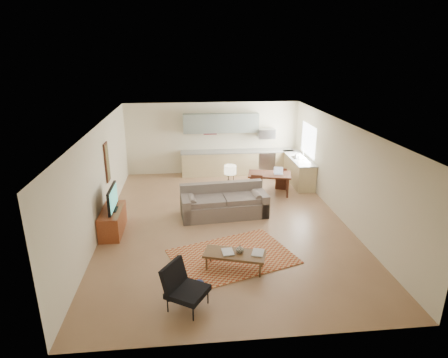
{
  "coord_description": "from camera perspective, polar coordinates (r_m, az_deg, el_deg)",
  "views": [
    {
      "loc": [
        -0.99,
        -9.37,
        4.5
      ],
      "look_at": [
        0.0,
        0.3,
        1.15
      ],
      "focal_mm": 30.0,
      "sensor_mm": 36.0,
      "label": 1
    }
  ],
  "objects": [
    {
      "name": "room",
      "position": [
        9.94,
        0.18,
        0.53
      ],
      "size": [
        9.0,
        9.0,
        9.0
      ],
      "color": "#906747",
      "rests_on": "ground"
    },
    {
      "name": "kitchen_microwave",
      "position": [
        14.21,
        6.49,
        6.9
      ],
      "size": [
        0.62,
        0.4,
        0.35
      ],
      "primitive_type": "cube",
      "color": "#A5A8AD",
      "rests_on": "room"
    },
    {
      "name": "dining_chair_far",
      "position": [
        12.95,
        8.76,
        0.24
      ],
      "size": [
        0.48,
        0.49,
        0.77
      ],
      "primitive_type": null,
      "rotation": [
        0.0,
        0.0,
        2.78
      ],
      "color": "#3E1E12",
      "rests_on": "floor"
    },
    {
      "name": "book_a",
      "position": [
        8.14,
        -0.29,
        -11.14
      ],
      "size": [
        0.29,
        0.36,
        0.03
      ],
      "primitive_type": "imported",
      "rotation": [
        0.0,
        0.0,
        0.07
      ],
      "color": "maroon",
      "rests_on": "coffee_table"
    },
    {
      "name": "vase",
      "position": [
        8.14,
        2.43,
        -10.58
      ],
      "size": [
        0.21,
        0.21,
        0.18
      ],
      "primitive_type": "imported",
      "rotation": [
        0.0,
        0.0,
        -0.11
      ],
      "color": "black",
      "rests_on": "coffee_table"
    },
    {
      "name": "dining_chair_near",
      "position": [
        11.83,
        4.86,
        -1.4
      ],
      "size": [
        0.47,
        0.49,
        0.78
      ],
      "primitive_type": null,
      "rotation": [
        0.0,
        0.0,
        -0.32
      ],
      "color": "#3E1E12",
      "rests_on": "floor"
    },
    {
      "name": "kitchen_range",
      "position": [
        14.46,
        6.35,
        2.62
      ],
      "size": [
        0.62,
        0.62,
        0.9
      ],
      "primitive_type": "cube",
      "color": "#A5A8AD",
      "rests_on": "ground"
    },
    {
      "name": "armchair",
      "position": [
        7.08,
        -5.57,
        -16.17
      ],
      "size": [
        1.03,
        1.03,
        0.86
      ],
      "primitive_type": null,
      "rotation": [
        0.0,
        0.0,
        1.01
      ],
      "color": "black",
      "rests_on": "floor"
    },
    {
      "name": "kitchen_counter_back",
      "position": [
        14.27,
        2.02,
        2.54
      ],
      "size": [
        4.26,
        0.64,
        0.92
      ],
      "primitive_type": null,
      "color": "tan",
      "rests_on": "ground"
    },
    {
      "name": "soap_bottle",
      "position": [
        13.37,
        11.0,
        3.54
      ],
      "size": [
        0.13,
        0.13,
        0.19
      ],
      "primitive_type": "imported",
      "rotation": [
        0.0,
        0.0,
        0.24
      ],
      "color": "beige",
      "rests_on": "kitchen_counter_right"
    },
    {
      "name": "laptop",
      "position": [
        12.23,
        8.33,
        1.21
      ],
      "size": [
        0.32,
        0.26,
        0.22
      ],
      "primitive_type": null,
      "rotation": [
        0.0,
        0.0,
        -0.15
      ],
      "color": "#A5A8AD",
      "rests_on": "dining_table"
    },
    {
      "name": "tv",
      "position": [
        9.93,
        -16.65,
        -2.88
      ],
      "size": [
        0.1,
        1.04,
        0.62
      ],
      "primitive_type": null,
      "color": "black",
      "rests_on": "tv_credenza"
    },
    {
      "name": "coffee_table",
      "position": [
        8.25,
        1.61,
        -12.4
      ],
      "size": [
        1.41,
        0.89,
        0.4
      ],
      "primitive_type": null,
      "rotation": [
        0.0,
        0.0,
        -0.3
      ],
      "color": "#54391F",
      "rests_on": "floor"
    },
    {
      "name": "table_lamp",
      "position": [
        11.03,
        0.95,
        0.7
      ],
      "size": [
        0.48,
        0.48,
        0.59
      ],
      "primitive_type": null,
      "rotation": [
        0.0,
        0.0,
        0.48
      ],
      "color": "beige",
      "rests_on": "console_table"
    },
    {
      "name": "triptych",
      "position": [
        14.14,
        -2.14,
        7.78
      ],
      "size": [
        1.7,
        0.04,
        0.5
      ],
      "primitive_type": null,
      "color": "beige",
      "rests_on": "room"
    },
    {
      "name": "sofa",
      "position": [
        10.65,
        -0.0,
        -3.39
      ],
      "size": [
        2.62,
        1.32,
        0.88
      ],
      "primitive_type": null,
      "rotation": [
        0.0,
        0.0,
        0.09
      ],
      "color": "#695D55",
      "rests_on": "floor"
    },
    {
      "name": "console_table",
      "position": [
        11.26,
        0.93,
        -2.51
      ],
      "size": [
        0.74,
        0.61,
        0.74
      ],
      "primitive_type": null,
      "rotation": [
        0.0,
        0.0,
        0.34
      ],
      "color": "#3E1E12",
      "rests_on": "floor"
    },
    {
      "name": "window_right",
      "position": [
        13.4,
        12.74,
        5.82
      ],
      "size": [
        0.02,
        1.4,
        1.05
      ],
      "primitive_type": "cube",
      "color": "white",
      "rests_on": "room"
    },
    {
      "name": "book_b",
      "position": [
        8.19,
        4.32,
        -11.03
      ],
      "size": [
        0.45,
        0.49,
        0.03
      ],
      "primitive_type": "imported",
      "rotation": [
        0.0,
        0.0,
        -0.33
      ],
      "color": "navy",
      "rests_on": "coffee_table"
    },
    {
      "name": "tv_credenza",
      "position": [
        10.18,
        -16.61,
        -6.14
      ],
      "size": [
        0.52,
        1.35,
        0.62
      ],
      "primitive_type": null,
      "color": "brown",
      "rests_on": "floor"
    },
    {
      "name": "kitchen_counter_right",
      "position": [
        13.59,
        11.21,
        1.34
      ],
      "size": [
        0.64,
        2.26,
        0.92
      ],
      "primitive_type": null,
      "color": "tan",
      "rests_on": "ground"
    },
    {
      "name": "rug",
      "position": [
        8.78,
        1.3,
        -11.73
      ],
      "size": [
        3.12,
        2.61,
        0.02
      ],
      "primitive_type": "cube",
      "rotation": [
        0.0,
        0.0,
        0.33
      ],
      "color": "maroon",
      "rests_on": "floor"
    },
    {
      "name": "upper_cabinets",
      "position": [
        14.0,
        -0.46,
        8.51
      ],
      "size": [
        2.8,
        0.34,
        0.7
      ],
      "primitive_type": "cube",
      "color": "gray",
      "rests_on": "room"
    },
    {
      "name": "dining_table",
      "position": [
        12.39,
        6.89,
        -0.71
      ],
      "size": [
        1.52,
        1.08,
        0.7
      ],
      "primitive_type": null,
      "rotation": [
        0.0,
        0.0,
        -0.23
      ],
      "color": "#3E1E12",
      "rests_on": "floor"
    },
    {
      "name": "wall_art_left",
      "position": [
        10.92,
        -17.36,
        2.45
      ],
      "size": [
        0.06,
        0.42,
        1.1
      ],
      "primitive_type": null,
      "color": "olive",
      "rests_on": "room"
    }
  ]
}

